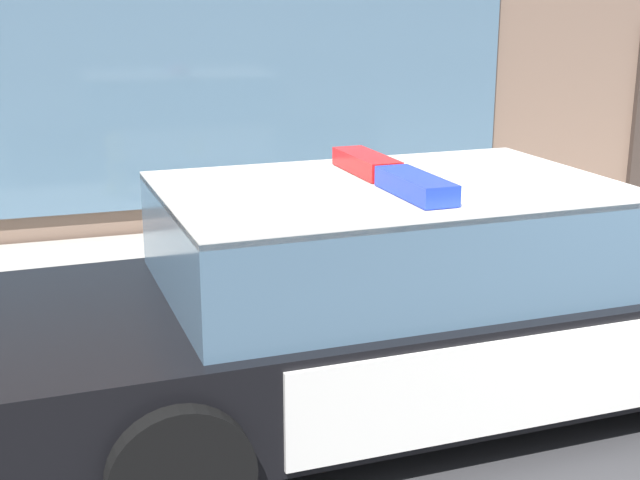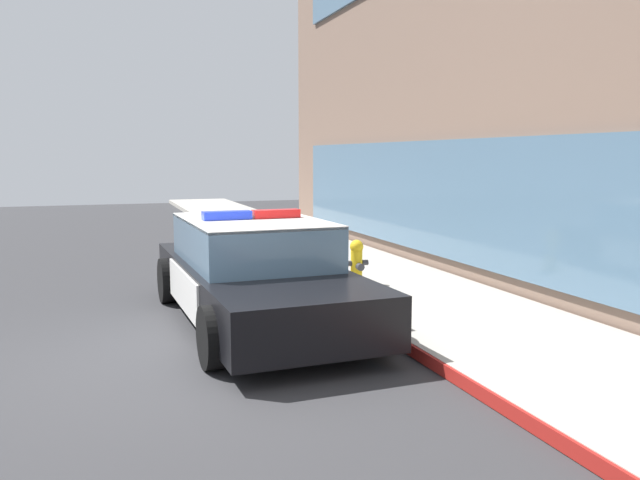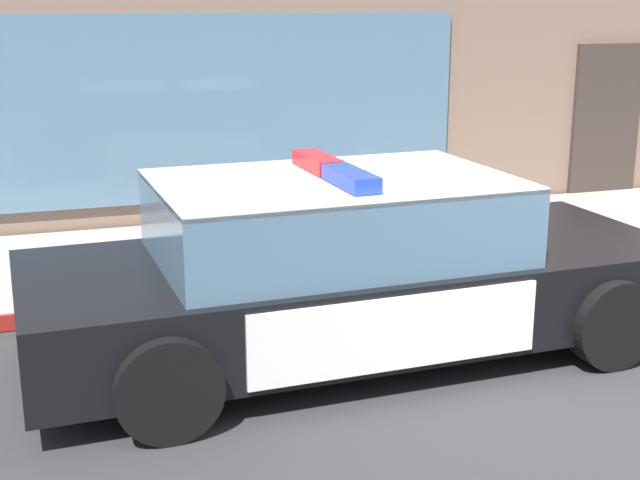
% 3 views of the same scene
% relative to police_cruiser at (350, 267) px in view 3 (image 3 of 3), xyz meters
% --- Properties ---
extents(ground, '(48.00, 48.00, 0.00)m').
position_rel_police_cruiser_xyz_m(ground, '(1.48, -1.21, -0.68)').
color(ground, '#303033').
extents(sidewalk, '(48.00, 2.63, 0.15)m').
position_rel_police_cruiser_xyz_m(sidewalk, '(1.48, 2.60, -0.61)').
color(sidewalk, '#A39E93').
rests_on(sidewalk, ground).
extents(curb_red_paint, '(28.80, 0.04, 0.14)m').
position_rel_police_cruiser_xyz_m(curb_red_paint, '(1.48, 1.27, -0.61)').
color(curb_red_paint, maroon).
rests_on(curb_red_paint, ground).
extents(police_cruiser, '(5.03, 2.24, 1.49)m').
position_rel_police_cruiser_xyz_m(police_cruiser, '(0.00, 0.00, 0.00)').
color(police_cruiser, black).
rests_on(police_cruiser, ground).
extents(fire_hydrant, '(0.34, 0.39, 0.73)m').
position_rel_police_cruiser_xyz_m(fire_hydrant, '(-1.19, 1.97, -0.18)').
color(fire_hydrant, gold).
rests_on(fire_hydrant, sidewalk).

